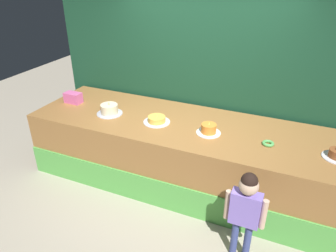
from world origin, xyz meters
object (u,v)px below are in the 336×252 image
at_px(donut, 268,143).
at_px(cake_center_left, 157,120).
at_px(cake_center_right, 209,129).
at_px(cake_far_left, 109,110).
at_px(child_figure, 246,206).
at_px(pink_box, 73,98).

xyz_separation_m(donut, cake_center_left, (-1.43, 0.01, 0.02)).
distance_m(donut, cake_center_right, 0.72).
bearing_deg(cake_far_left, child_figure, -22.32).
relative_size(child_figure, cake_center_left, 3.03).
height_order(cake_far_left, cake_center_left, cake_far_left).
bearing_deg(pink_box, child_figure, -19.25).
xyz_separation_m(donut, cake_far_left, (-2.15, -0.02, 0.05)).
relative_size(pink_box, cake_center_left, 0.71).
bearing_deg(pink_box, donut, -2.10).
relative_size(cake_far_left, cake_center_left, 1.01).
height_order(donut, cake_center_right, cake_center_right).
height_order(pink_box, donut, pink_box).
distance_m(pink_box, donut, 2.86).
xyz_separation_m(pink_box, donut, (2.86, -0.11, -0.06)).
bearing_deg(child_figure, cake_center_left, 147.30).
xyz_separation_m(child_figure, cake_center_left, (-1.37, 0.88, 0.26)).
distance_m(child_figure, donut, 0.91).
relative_size(pink_box, cake_center_right, 0.83).
bearing_deg(cake_center_right, pink_box, 177.06).
bearing_deg(cake_center_left, cake_center_right, -1.02).
bearing_deg(donut, cake_center_left, 179.70).
bearing_deg(cake_far_left, cake_center_left, 1.94).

